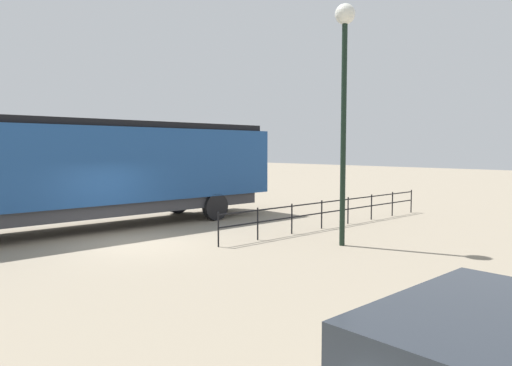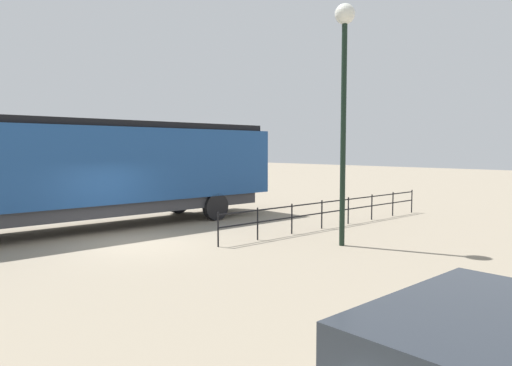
% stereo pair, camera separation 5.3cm
% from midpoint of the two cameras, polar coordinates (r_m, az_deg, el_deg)
% --- Properties ---
extents(ground_plane, '(120.00, 120.00, 0.00)m').
position_cam_midpoint_polar(ground_plane, '(14.93, -14.14, -7.16)').
color(ground_plane, gray).
extents(locomotive, '(3.08, 15.53, 3.90)m').
position_cam_midpoint_polar(locomotive, '(18.00, -18.77, 1.72)').
color(locomotive, navy).
rests_on(locomotive, ground_plane).
extents(lamp_post, '(0.59, 0.59, 7.10)m').
position_cam_midpoint_polar(lamp_post, '(14.38, 10.73, 13.40)').
color(lamp_post, black).
rests_on(lamp_post, ground_plane).
extents(platform_fence, '(0.05, 11.14, 1.03)m').
position_cam_midpoint_polar(platform_fence, '(17.87, 9.69, -3.05)').
color(platform_fence, black).
rests_on(platform_fence, ground_plane).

